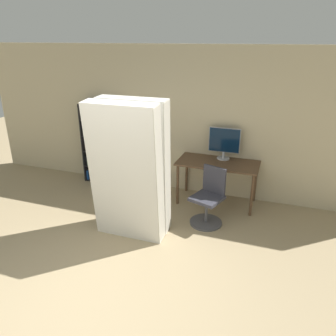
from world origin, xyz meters
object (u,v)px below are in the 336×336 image
object	(u,v)px
mattress_near	(126,174)
office_chair	(209,201)
bookshelf	(96,142)
monitor	(224,142)
mattress_far	(135,167)

from	to	relation	value
mattress_near	office_chair	bearing A→B (deg)	38.09
bookshelf	office_chair	bearing A→B (deg)	-19.95
monitor	office_chair	distance (m)	1.18
bookshelf	monitor	bearing A→B (deg)	0.09
mattress_near	mattress_far	distance (m)	0.31
office_chair	mattress_far	distance (m)	1.31
bookshelf	mattress_far	xyz separation A→B (m)	(1.54, -1.42, 0.19)
bookshelf	mattress_far	bearing A→B (deg)	-42.73
office_chair	mattress_near	size ratio (longest dim) A/B	0.45
mattress_near	monitor	bearing A→B (deg)	58.60
monitor	office_chair	xyz separation A→B (m)	(-0.04, -0.93, -0.72)
bookshelf	mattress_near	xyz separation A→B (m)	(1.54, -1.73, 0.19)
mattress_near	mattress_far	xyz separation A→B (m)	(0.00, 0.31, -0.00)
office_chair	bookshelf	world-z (taller)	bookshelf
monitor	mattress_far	distance (m)	1.78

